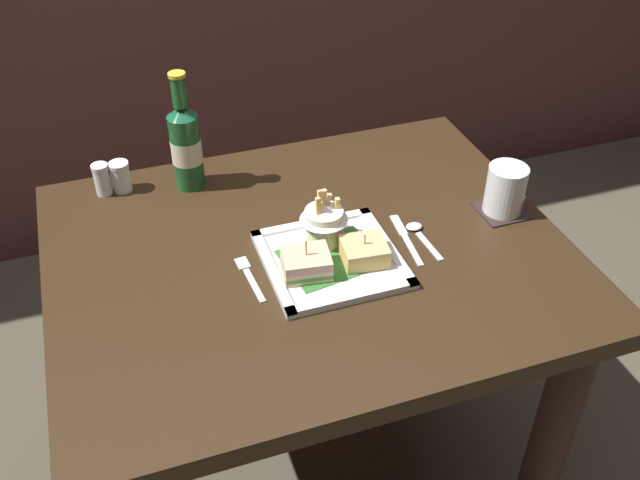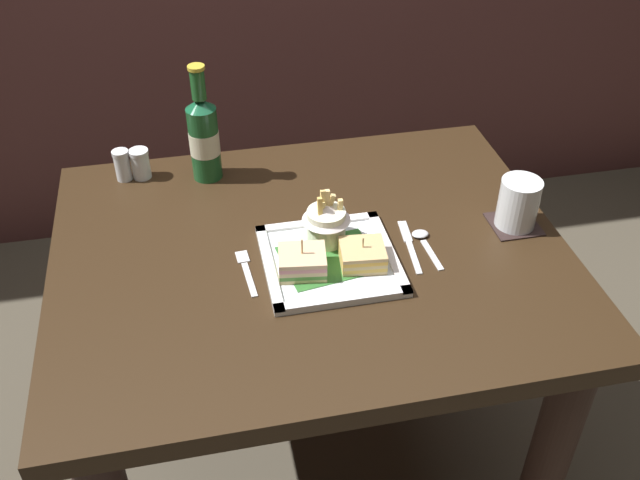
{
  "view_description": "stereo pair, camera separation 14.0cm",
  "coord_description": "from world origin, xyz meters",
  "px_view_note": "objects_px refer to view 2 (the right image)",
  "views": [
    {
      "loc": [
        -0.35,
        -1.07,
        1.64
      ],
      "look_at": [
        0.01,
        -0.03,
        0.78
      ],
      "focal_mm": 40.03,
      "sensor_mm": 36.0,
      "label": 1
    },
    {
      "loc": [
        -0.21,
        -1.11,
        1.64
      ],
      "look_at": [
        0.01,
        -0.03,
        0.78
      ],
      "focal_mm": 40.03,
      "sensor_mm": 36.0,
      "label": 2
    }
  ],
  "objects_px": {
    "water_glass": "(518,205)",
    "knife": "(409,244)",
    "square_plate": "(330,260)",
    "pepper_shaker": "(141,165)",
    "sandwich_half_left": "(302,262)",
    "beer_bottle": "(204,136)",
    "fork": "(247,271)",
    "salt_shaker": "(123,167)",
    "spoon": "(423,239)",
    "sandwich_half_right": "(362,255)",
    "fries_cup": "(326,220)",
    "dining_table": "(311,304)"
  },
  "relations": [
    {
      "from": "water_glass",
      "to": "knife",
      "type": "bearing_deg",
      "value": -175.37
    },
    {
      "from": "square_plate",
      "to": "pepper_shaker",
      "type": "xyz_separation_m",
      "value": [
        -0.36,
        0.4,
        0.02
      ]
    },
    {
      "from": "sandwich_half_left",
      "to": "beer_bottle",
      "type": "distance_m",
      "value": 0.43
    },
    {
      "from": "fork",
      "to": "salt_shaker",
      "type": "distance_m",
      "value": 0.45
    },
    {
      "from": "sandwich_half_left",
      "to": "spoon",
      "type": "bearing_deg",
      "value": 11.68
    },
    {
      "from": "sandwich_half_left",
      "to": "salt_shaker",
      "type": "bearing_deg",
      "value": 128.97
    },
    {
      "from": "square_plate",
      "to": "sandwich_half_right",
      "type": "height_order",
      "value": "sandwich_half_right"
    },
    {
      "from": "square_plate",
      "to": "spoon",
      "type": "distance_m",
      "value": 0.21
    },
    {
      "from": "sandwich_half_left",
      "to": "salt_shaker",
      "type": "height_order",
      "value": "sandwich_half_left"
    },
    {
      "from": "square_plate",
      "to": "knife",
      "type": "relative_size",
      "value": 1.5
    },
    {
      "from": "beer_bottle",
      "to": "spoon",
      "type": "bearing_deg",
      "value": -39.35
    },
    {
      "from": "square_plate",
      "to": "pepper_shaker",
      "type": "bearing_deg",
      "value": 132.23
    },
    {
      "from": "beer_bottle",
      "to": "spoon",
      "type": "height_order",
      "value": "beer_bottle"
    },
    {
      "from": "fries_cup",
      "to": "salt_shaker",
      "type": "bearing_deg",
      "value": 140.32
    },
    {
      "from": "knife",
      "to": "sandwich_half_left",
      "type": "bearing_deg",
      "value": -168.04
    },
    {
      "from": "beer_bottle",
      "to": "pepper_shaker",
      "type": "height_order",
      "value": "beer_bottle"
    },
    {
      "from": "spoon",
      "to": "salt_shaker",
      "type": "xyz_separation_m",
      "value": [
        -0.6,
        0.37,
        0.03
      ]
    },
    {
      "from": "fries_cup",
      "to": "fork",
      "type": "height_order",
      "value": "fries_cup"
    },
    {
      "from": "sandwich_half_right",
      "to": "beer_bottle",
      "type": "height_order",
      "value": "beer_bottle"
    },
    {
      "from": "dining_table",
      "to": "sandwich_half_left",
      "type": "xyz_separation_m",
      "value": [
        -0.03,
        -0.08,
        0.18
      ]
    },
    {
      "from": "fork",
      "to": "square_plate",
      "type": "bearing_deg",
      "value": -3.0
    },
    {
      "from": "dining_table",
      "to": "square_plate",
      "type": "xyz_separation_m",
      "value": [
        0.03,
        -0.05,
        0.16
      ]
    },
    {
      "from": "fries_cup",
      "to": "beer_bottle",
      "type": "distance_m",
      "value": 0.38
    },
    {
      "from": "dining_table",
      "to": "square_plate",
      "type": "distance_m",
      "value": 0.17
    },
    {
      "from": "beer_bottle",
      "to": "salt_shaker",
      "type": "xyz_separation_m",
      "value": [
        -0.19,
        0.03,
        -0.07
      ]
    },
    {
      "from": "salt_shaker",
      "to": "dining_table",
      "type": "bearing_deg",
      "value": -42.76
    },
    {
      "from": "sandwich_half_right",
      "to": "square_plate",
      "type": "bearing_deg",
      "value": 157.36
    },
    {
      "from": "sandwich_half_right",
      "to": "pepper_shaker",
      "type": "bearing_deg",
      "value": 134.87
    },
    {
      "from": "dining_table",
      "to": "pepper_shaker",
      "type": "height_order",
      "value": "pepper_shaker"
    },
    {
      "from": "dining_table",
      "to": "square_plate",
      "type": "relative_size",
      "value": 3.98
    },
    {
      "from": "square_plate",
      "to": "water_glass",
      "type": "distance_m",
      "value": 0.41
    },
    {
      "from": "fries_cup",
      "to": "water_glass",
      "type": "height_order",
      "value": "fries_cup"
    },
    {
      "from": "knife",
      "to": "pepper_shaker",
      "type": "bearing_deg",
      "value": 145.06
    },
    {
      "from": "fries_cup",
      "to": "sandwich_half_left",
      "type": "bearing_deg",
      "value": -127.56
    },
    {
      "from": "pepper_shaker",
      "to": "spoon",
      "type": "bearing_deg",
      "value": -33.06
    },
    {
      "from": "spoon",
      "to": "sandwich_half_right",
      "type": "bearing_deg",
      "value": -159.33
    },
    {
      "from": "spoon",
      "to": "salt_shaker",
      "type": "relative_size",
      "value": 1.74
    },
    {
      "from": "dining_table",
      "to": "pepper_shaker",
      "type": "xyz_separation_m",
      "value": [
        -0.33,
        0.34,
        0.18
      ]
    },
    {
      "from": "knife",
      "to": "salt_shaker",
      "type": "distance_m",
      "value": 0.68
    },
    {
      "from": "sandwich_half_right",
      "to": "salt_shaker",
      "type": "relative_size",
      "value": 1.27
    },
    {
      "from": "dining_table",
      "to": "fries_cup",
      "type": "distance_m",
      "value": 0.22
    },
    {
      "from": "sandwich_half_right",
      "to": "spoon",
      "type": "relative_size",
      "value": 0.73
    },
    {
      "from": "dining_table",
      "to": "knife",
      "type": "xyz_separation_m",
      "value": [
        0.2,
        -0.03,
        0.15
      ]
    },
    {
      "from": "knife",
      "to": "fork",
      "type": "bearing_deg",
      "value": -177.33
    },
    {
      "from": "sandwich_half_left",
      "to": "spoon",
      "type": "height_order",
      "value": "sandwich_half_left"
    },
    {
      "from": "fork",
      "to": "beer_bottle",
      "type": "bearing_deg",
      "value": 97.13
    },
    {
      "from": "water_glass",
      "to": "salt_shaker",
      "type": "bearing_deg",
      "value": 156.48
    },
    {
      "from": "fork",
      "to": "spoon",
      "type": "relative_size",
      "value": 1.07
    },
    {
      "from": "fork",
      "to": "dining_table",
      "type": "bearing_deg",
      "value": 17.8
    },
    {
      "from": "square_plate",
      "to": "sandwich_half_right",
      "type": "distance_m",
      "value": 0.07
    }
  ]
}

